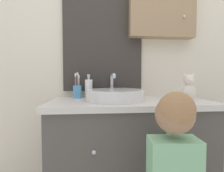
% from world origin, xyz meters
% --- Properties ---
extents(wall_back, '(3.20, 0.18, 2.50)m').
position_xyz_m(wall_back, '(0.01, 0.62, 1.28)').
color(wall_back, beige).
rests_on(wall_back, ground_plane).
extents(vanity_counter, '(1.07, 0.50, 0.88)m').
position_xyz_m(vanity_counter, '(0.00, 0.35, 0.44)').
color(vanity_counter, '#4C4742').
rests_on(vanity_counter, ground_plane).
extents(sink_basin, '(0.39, 0.44, 0.18)m').
position_xyz_m(sink_basin, '(-0.10, 0.35, 0.92)').
color(sink_basin, silver).
rests_on(sink_basin, vanity_counter).
extents(toothbrush_holder, '(0.06, 0.06, 0.19)m').
position_xyz_m(toothbrush_holder, '(-0.37, 0.50, 0.93)').
color(toothbrush_holder, '#4C93C6').
rests_on(toothbrush_holder, vanity_counter).
extents(soap_dispenser, '(0.06, 0.06, 0.18)m').
position_xyz_m(soap_dispenser, '(-0.28, 0.51, 0.95)').
color(soap_dispenser, white).
rests_on(soap_dispenser, vanity_counter).
extents(teddy_bear, '(0.10, 0.08, 0.18)m').
position_xyz_m(teddy_bear, '(0.41, 0.34, 0.96)').
color(teddy_bear, beige).
rests_on(teddy_bear, vanity_counter).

